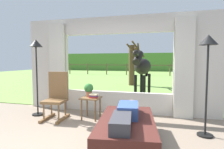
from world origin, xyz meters
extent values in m
cube|color=beige|center=(-2.02, 2.26, 1.27)|extent=(1.15, 0.12, 2.55)
cube|color=beige|center=(2.02, 2.26, 1.27)|extent=(1.15, 0.12, 2.55)
cube|color=beige|center=(0.00, 2.26, 0.28)|extent=(2.90, 0.12, 0.55)
cube|color=beige|center=(0.00, 2.26, 2.33)|extent=(2.90, 0.12, 0.45)
cube|color=beige|center=(-1.69, 2.12, 1.20)|extent=(0.44, 0.10, 2.40)
cube|color=beige|center=(1.69, 2.12, 1.20)|extent=(0.44, 0.10, 2.40)
cube|color=#759E47|center=(0.00, 13.16, 0.01)|extent=(36.00, 21.68, 0.02)
cube|color=#4D7E35|center=(0.00, 23.00, 1.20)|extent=(36.00, 2.00, 2.40)
cube|color=black|center=(0.61, 0.42, 0.12)|extent=(1.02, 1.66, 0.24)
cube|color=#471E19|center=(0.61, 0.42, 0.33)|extent=(1.11, 1.80, 0.18)
cube|color=#334C8C|center=(0.61, 0.57, 0.53)|extent=(0.42, 0.64, 0.22)
cube|color=#333338|center=(0.61, -0.03, 0.51)|extent=(0.37, 0.71, 0.18)
sphere|color=tan|center=(0.61, 0.96, 0.53)|extent=(0.20, 0.20, 0.20)
cube|color=brown|center=(-1.24, 1.23, 0.44)|extent=(0.52, 0.52, 0.06)
cube|color=brown|center=(-1.26, 1.44, 0.78)|extent=(0.48, 0.10, 0.68)
cube|color=brown|center=(-1.44, 1.22, 0.03)|extent=(0.12, 0.68, 0.06)
cube|color=brown|center=(-1.04, 1.25, 0.03)|extent=(0.12, 0.68, 0.06)
cylinder|color=brown|center=(-1.41, 1.04, 0.24)|extent=(0.04, 0.04, 0.38)
cylinder|color=brown|center=(-1.05, 1.07, 0.24)|extent=(0.04, 0.04, 0.38)
cylinder|color=brown|center=(-1.44, 1.40, 0.24)|extent=(0.04, 0.04, 0.38)
cylinder|color=brown|center=(-1.08, 1.43, 0.24)|extent=(0.04, 0.04, 0.38)
cube|color=brown|center=(-0.44, 1.51, 0.51)|extent=(0.44, 0.44, 0.03)
cylinder|color=brown|center=(-0.61, 1.34, 0.24)|extent=(0.04, 0.04, 0.49)
cylinder|color=brown|center=(-0.27, 1.34, 0.24)|extent=(0.04, 0.04, 0.49)
cylinder|color=brown|center=(-0.61, 1.68, 0.24)|extent=(0.04, 0.04, 0.49)
cylinder|color=brown|center=(-0.27, 1.68, 0.24)|extent=(0.04, 0.04, 0.49)
cylinder|color=#9E6042|center=(-0.52, 1.57, 0.58)|extent=(0.14, 0.14, 0.12)
sphere|color=#2D6B2D|center=(-0.52, 1.57, 0.73)|extent=(0.22, 0.22, 0.22)
cube|color=#B22D28|center=(-0.36, 1.46, 0.54)|extent=(0.19, 0.13, 0.03)
cube|color=#59336B|center=(-0.35, 1.46, 0.57)|extent=(0.18, 0.11, 0.03)
cube|color=beige|center=(-0.34, 1.45, 0.60)|extent=(0.20, 0.15, 0.03)
cylinder|color=black|center=(-1.87, 1.45, 0.01)|extent=(0.28, 0.28, 0.03)
cylinder|color=black|center=(-1.87, 1.45, 0.87)|extent=(0.04, 0.04, 1.73)
cone|color=black|center=(-1.87, 1.45, 1.82)|extent=(0.32, 0.32, 0.18)
cylinder|color=black|center=(1.96, 1.09, 0.01)|extent=(0.28, 0.28, 0.03)
cylinder|color=black|center=(1.96, 1.09, 0.84)|extent=(0.04, 0.04, 1.67)
cone|color=black|center=(1.96, 1.09, 1.76)|extent=(0.32, 0.32, 0.18)
ellipsoid|color=black|center=(0.50, 4.52, 1.17)|extent=(0.74, 1.31, 0.60)
cylinder|color=black|center=(0.39, 3.84, 1.48)|extent=(0.35, 0.63, 0.53)
ellipsoid|color=black|center=(0.36, 3.61, 1.63)|extent=(0.27, 0.51, 0.24)
cube|color=black|center=(0.41, 3.92, 1.51)|extent=(0.15, 0.44, 0.32)
cylinder|color=black|center=(0.59, 5.11, 1.02)|extent=(0.11, 0.11, 0.55)
cylinder|color=black|center=(0.59, 4.08, 0.45)|extent=(0.11, 0.11, 0.85)
cylinder|color=black|center=(0.28, 4.13, 0.45)|extent=(0.11, 0.11, 0.85)
cylinder|color=black|center=(0.72, 4.91, 0.45)|extent=(0.11, 0.11, 0.85)
cylinder|color=black|center=(0.41, 4.96, 0.45)|extent=(0.11, 0.11, 0.85)
cylinder|color=#4C3823|center=(-0.40, 7.65, 1.13)|extent=(0.32, 0.32, 2.22)
cylinder|color=#47331E|center=(-0.02, 7.41, 2.00)|extent=(0.64, 0.95, 0.86)
cylinder|color=#47331E|center=(-0.06, 7.59, 1.80)|extent=(0.22, 0.82, 0.68)
cylinder|color=#47331E|center=(-0.12, 7.21, 1.71)|extent=(0.98, 0.68, 1.13)
cylinder|color=#47331E|center=(-0.03, 7.66, 2.02)|extent=(0.13, 0.96, 0.59)
cylinder|color=#47331E|center=(-0.09, 7.53, 1.68)|extent=(0.29, 0.62, 0.82)
cylinder|color=brown|center=(-8.00, 14.93, 0.57)|extent=(0.10, 0.10, 1.10)
cylinder|color=brown|center=(-6.00, 14.93, 0.57)|extent=(0.10, 0.10, 1.10)
cylinder|color=brown|center=(-4.00, 14.93, 0.57)|extent=(0.10, 0.10, 1.10)
cylinder|color=brown|center=(-2.00, 14.93, 0.57)|extent=(0.10, 0.10, 1.10)
cylinder|color=brown|center=(0.00, 14.93, 0.57)|extent=(0.10, 0.10, 1.10)
cylinder|color=brown|center=(2.00, 14.93, 0.57)|extent=(0.10, 0.10, 1.10)
cylinder|color=brown|center=(4.00, 14.93, 0.57)|extent=(0.10, 0.10, 1.10)
cylinder|color=brown|center=(6.00, 14.93, 0.57)|extent=(0.10, 0.10, 1.10)
cube|color=brown|center=(0.00, 14.93, 0.97)|extent=(16.00, 0.06, 0.08)
camera|label=1|loc=(1.14, -2.55, 1.39)|focal=29.58mm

